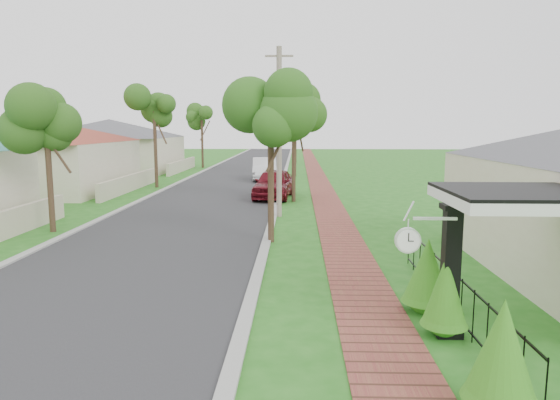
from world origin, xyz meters
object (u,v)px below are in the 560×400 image
(parked_car_red, at_px, (274,184))
(parked_car_white, at_px, (264,169))
(porch_post, at_px, (450,278))
(near_tree, at_px, (271,114))
(utility_pole, at_px, (279,132))
(station_clock, at_px, (410,239))

(parked_car_red, height_order, parked_car_white, parked_car_white)
(porch_post, xyz_separation_m, parked_car_red, (-4.15, 18.25, -0.32))
(parked_car_red, relative_size, parked_car_white, 0.95)
(porch_post, distance_m, near_tree, 9.07)
(utility_pole, distance_m, station_clock, 13.34)
(porch_post, height_order, station_clock, porch_post)
(parked_car_red, height_order, utility_pole, utility_pole)
(near_tree, bearing_deg, utility_pole, 88.84)
(parked_car_red, height_order, near_tree, near_tree)
(parked_car_red, bearing_deg, near_tree, -81.31)
(parked_car_red, bearing_deg, parked_car_white, 103.40)
(near_tree, height_order, utility_pole, utility_pole)
(porch_post, xyz_separation_m, near_tree, (-3.75, 7.61, 3.20))
(porch_post, xyz_separation_m, station_clock, (-0.87, -0.40, 0.83))
(parked_car_red, xyz_separation_m, utility_pole, (0.50, -5.72, 2.89))
(parked_car_red, distance_m, parked_car_white, 9.65)
(near_tree, distance_m, utility_pole, 4.96)
(station_clock, bearing_deg, porch_post, 24.78)
(parked_car_white, xyz_separation_m, station_clock, (4.44, -28.23, 1.14))
(porch_post, bearing_deg, near_tree, 116.24)
(parked_car_white, height_order, near_tree, near_tree)
(parked_car_white, bearing_deg, parked_car_red, -87.46)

